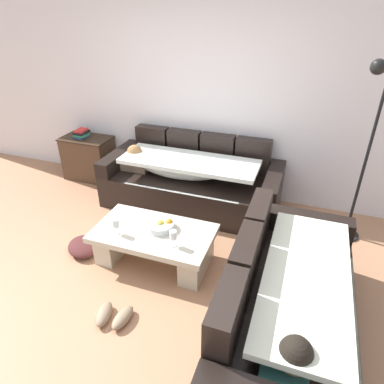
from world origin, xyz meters
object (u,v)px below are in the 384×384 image
couch_along_wall (189,181)px  floor_lamp (364,146)px  fruit_bowl (161,225)px  book_stack_on_cabinet (81,133)px  pair_of_shoes (113,316)px  coffee_table (154,242)px  wine_glass_near_left (116,224)px  wine_glass_near_right (173,236)px  crumpled_garment (83,247)px  side_cabinet (89,158)px  couch_near_window (287,307)px

couch_along_wall → floor_lamp: (1.91, -0.10, 0.78)m
fruit_bowl → book_stack_on_cabinet: size_ratio=1.26×
pair_of_shoes → coffee_table: bearing=89.2°
wine_glass_near_left → book_stack_on_cabinet: book_stack_on_cabinet is taller
wine_glass_near_left → pair_of_shoes: (0.31, -0.66, -0.45)m
floor_lamp → coffee_table: bearing=-149.1°
wine_glass_near_left → wine_glass_near_right: size_ratio=1.00×
pair_of_shoes → crumpled_garment: 1.05m
side_cabinet → wine_glass_near_left: bearing=-48.1°
side_cabinet → floor_lamp: floor_lamp is taller
couch_near_window → wine_glass_near_left: couch_near_window is taller
floor_lamp → pair_of_shoes: (-1.86, -1.93, -1.07)m
book_stack_on_cabinet → crumpled_garment: 1.97m
pair_of_shoes → crumpled_garment: bearing=138.6°
coffee_table → book_stack_on_cabinet: 2.36m
wine_glass_near_right → crumpled_garment: (-1.08, 0.02, -0.44)m
fruit_bowl → wine_glass_near_right: wine_glass_near_right is taller
couch_near_window → crumpled_garment: (-2.17, 0.38, -0.28)m
crumpled_garment → book_stack_on_cabinet: bearing=123.0°
wine_glass_near_left → coffee_table: bearing=26.0°
wine_glass_near_right → floor_lamp: bearing=38.6°
couch_along_wall → floor_lamp: bearing=-2.9°
fruit_bowl → floor_lamp: (1.80, 1.05, 0.70)m
fruit_bowl → book_stack_on_cabinet: bearing=143.7°
coffee_table → wine_glass_near_right: bearing=-27.8°
fruit_bowl → couch_near_window: bearing=-23.4°
couch_near_window → book_stack_on_cabinet: bearing=58.6°
wine_glass_near_left → floor_lamp: floor_lamp is taller
floor_lamp → wine_glass_near_left: bearing=-149.8°
couch_along_wall → side_cabinet: 1.71m
pair_of_shoes → crumpled_garment: size_ratio=0.83×
couch_near_window → floor_lamp: bearing=-16.7°
couch_along_wall → floor_lamp: size_ratio=1.15×
coffee_table → crumpled_garment: 0.83m
couch_near_window → pair_of_shoes: couch_near_window is taller
crumpled_garment → pair_of_shoes: bearing=-41.4°
wine_glass_near_left → crumpled_garment: wine_glass_near_left is taller
couch_along_wall → wine_glass_near_right: 1.40m
fruit_bowl → book_stack_on_cabinet: (-1.87, 1.38, 0.28)m
floor_lamp → book_stack_on_cabinet: bearing=174.9°
side_cabinet → pair_of_shoes: size_ratio=2.18×
couch_along_wall → coffee_table: bearing=-87.4°
couch_near_window → side_cabinet: (-3.12, 1.94, -0.02)m
floor_lamp → wine_glass_near_right: bearing=-141.4°
couch_near_window → floor_lamp: size_ratio=1.04×
fruit_bowl → floor_lamp: size_ratio=0.14×
couch_near_window → coffee_table: (-1.37, 0.50, -0.10)m
book_stack_on_cabinet → pair_of_shoes: bearing=-51.4°
wine_glass_near_left → floor_lamp: bearing=30.2°
couch_near_window → coffee_table: size_ratio=1.69×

